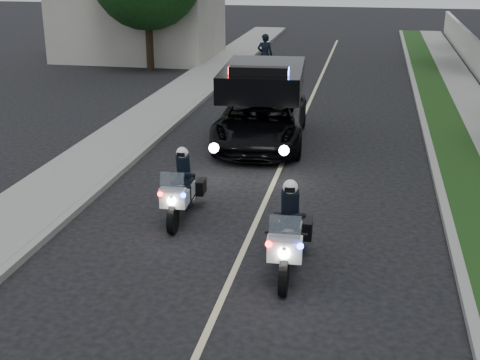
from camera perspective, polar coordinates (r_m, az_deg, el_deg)
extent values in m
plane|color=black|center=(10.23, -3.56, -14.42)|extent=(120.00, 120.00, 0.00)
cube|color=gray|center=(19.12, 16.29, 1.61)|extent=(0.20, 60.00, 0.15)
cube|color=#193814|center=(19.20, 18.36, 1.48)|extent=(1.20, 60.00, 0.16)
cube|color=gray|center=(20.07, -7.69, 3.07)|extent=(0.20, 60.00, 0.15)
cube|color=gray|center=(20.44, -10.62, 3.22)|extent=(2.00, 60.00, 0.16)
cube|color=#BFB78C|center=(19.19, 4.01, 2.21)|extent=(0.12, 50.00, 0.01)
imported|color=black|center=(20.33, 1.85, 3.23)|extent=(2.95, 5.71, 2.69)
imported|color=black|center=(30.03, 2.14, 8.58)|extent=(0.70, 1.66, 0.84)
imported|color=black|center=(30.03, 2.14, 8.58)|extent=(0.71, 0.50, 1.88)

